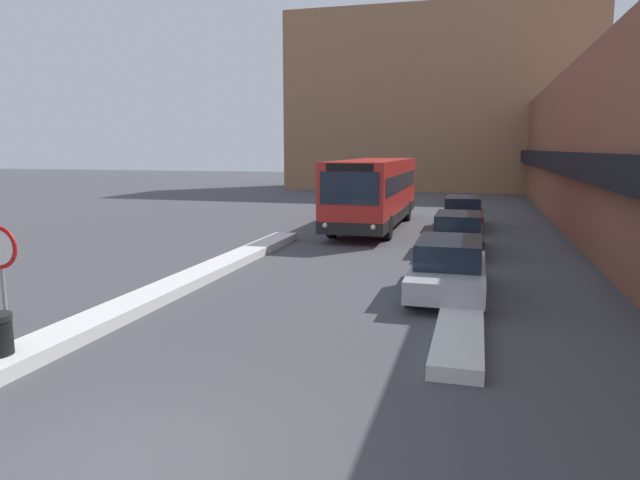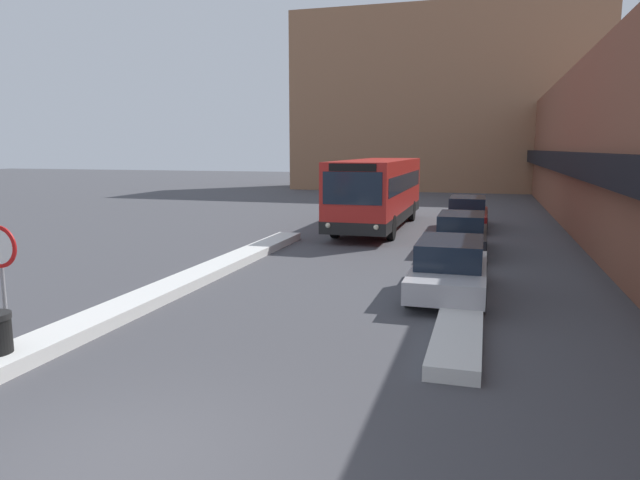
{
  "view_description": "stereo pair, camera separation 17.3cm",
  "coord_description": "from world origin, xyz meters",
  "px_view_note": "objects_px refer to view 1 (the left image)",
  "views": [
    {
      "loc": [
        3.83,
        -5.27,
        3.65
      ],
      "look_at": [
        0.36,
        7.22,
        1.56
      ],
      "focal_mm": 32.0,
      "sensor_mm": 36.0,
      "label": 1
    },
    {
      "loc": [
        4.0,
        -5.22,
        3.65
      ],
      "look_at": [
        0.36,
        7.22,
        1.56
      ],
      "focal_mm": 32.0,
      "sensor_mm": 36.0,
      "label": 2
    }
  ],
  "objects_px": {
    "parked_car_back": "(463,212)",
    "parked_car_middle": "(458,232)",
    "parked_car_front": "(449,267)",
    "stop_sign": "(0,262)",
    "city_bus": "(374,191)"
  },
  "relations": [
    {
      "from": "parked_car_middle",
      "to": "city_bus",
      "type": "bearing_deg",
      "value": 127.93
    },
    {
      "from": "city_bus",
      "to": "stop_sign",
      "type": "relative_size",
      "value": 4.56
    },
    {
      "from": "parked_car_middle",
      "to": "parked_car_back",
      "type": "xyz_separation_m",
      "value": [
        0.0,
        6.38,
        0.04
      ]
    },
    {
      "from": "city_bus",
      "to": "stop_sign",
      "type": "height_order",
      "value": "city_bus"
    },
    {
      "from": "parked_car_front",
      "to": "stop_sign",
      "type": "distance_m",
      "value": 9.89
    },
    {
      "from": "city_bus",
      "to": "parked_car_middle",
      "type": "xyz_separation_m",
      "value": [
        3.96,
        -5.07,
        -1.01
      ]
    },
    {
      "from": "parked_car_front",
      "to": "city_bus",
      "type": "bearing_deg",
      "value": 109.19
    },
    {
      "from": "parked_car_middle",
      "to": "parked_car_back",
      "type": "height_order",
      "value": "parked_car_back"
    },
    {
      "from": "parked_car_front",
      "to": "parked_car_back",
      "type": "xyz_separation_m",
      "value": [
        0.0,
        12.67,
        0.04
      ]
    },
    {
      "from": "city_bus",
      "to": "parked_car_middle",
      "type": "height_order",
      "value": "city_bus"
    },
    {
      "from": "parked_car_front",
      "to": "stop_sign",
      "type": "xyz_separation_m",
      "value": [
        -7.38,
        -6.5,
        0.99
      ]
    },
    {
      "from": "parked_car_back",
      "to": "stop_sign",
      "type": "bearing_deg",
      "value": -111.07
    },
    {
      "from": "parked_car_back",
      "to": "parked_car_middle",
      "type": "bearing_deg",
      "value": -90.0
    },
    {
      "from": "parked_car_back",
      "to": "stop_sign",
      "type": "height_order",
      "value": "stop_sign"
    },
    {
      "from": "city_bus",
      "to": "parked_car_middle",
      "type": "distance_m",
      "value": 6.51
    }
  ]
}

